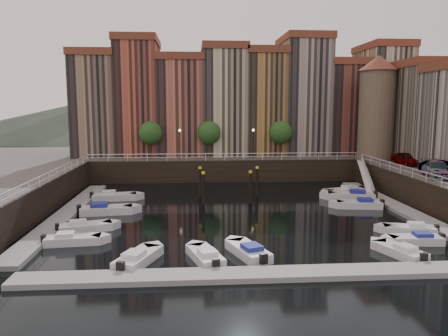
{
  "coord_description": "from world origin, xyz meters",
  "views": [
    {
      "loc": [
        -4.23,
        -41.96,
        10.25
      ],
      "look_at": [
        -0.95,
        4.0,
        3.7
      ],
      "focal_mm": 35.0,
      "sensor_mm": 36.0,
      "label": 1
    }
  ],
  "objects": [
    {
      "name": "mooring_pilings",
      "position": [
        -0.46,
        4.95,
        1.65
      ],
      "size": [
        6.84,
        4.18,
        3.78
      ],
      "color": "black",
      "rests_on": "ground"
    },
    {
      "name": "boat_right_2",
      "position": [
        12.65,
        0.27,
        0.36
      ],
      "size": [
        4.78,
        2.34,
        1.07
      ],
      "rotation": [
        0.0,
        0.0,
        2.99
      ],
      "color": "silver",
      "rests_on": "ground"
    },
    {
      "name": "boat_near_0",
      "position": [
        -7.93,
        -14.17,
        0.35
      ],
      "size": [
        3.1,
        4.57,
        1.04
      ],
      "rotation": [
        0.0,
        0.0,
        1.19
      ],
      "color": "silver",
      "rests_on": "ground"
    },
    {
      "name": "boat_left_2",
      "position": [
        -12.7,
        -0.45,
        0.4
      ],
      "size": [
        5.23,
        2.46,
        1.18
      ],
      "rotation": [
        0.0,
        0.0,
        0.13
      ],
      "color": "silver",
      "rests_on": "ground"
    },
    {
      "name": "far_terrace",
      "position": [
        3.31,
        23.5,
        10.95
      ],
      "size": [
        48.7,
        10.3,
        17.5
      ],
      "color": "#896E57",
      "rests_on": "quay_far"
    },
    {
      "name": "street_lamps",
      "position": [
        -1.0,
        17.2,
        5.9
      ],
      "size": [
        10.36,
        0.36,
        4.18
      ],
      "color": "black",
      "rests_on": "quay_far"
    },
    {
      "name": "car_c",
      "position": [
        20.48,
        0.18,
        3.8
      ],
      "size": [
        3.65,
        5.93,
        1.6
      ],
      "primitive_type": "imported",
      "rotation": [
        0.0,
        0.0,
        -0.27
      ],
      "color": "gray",
      "rests_on": "quay_right"
    },
    {
      "name": "car_a",
      "position": [
        21.65,
        9.01,
        3.79
      ],
      "size": [
        2.22,
        4.77,
        1.58
      ],
      "primitive_type": "imported",
      "rotation": [
        0.0,
        0.0,
        0.08
      ],
      "color": "gray",
      "rests_on": "quay_right"
    },
    {
      "name": "car_b",
      "position": [
        20.93,
        0.48,
        3.79
      ],
      "size": [
        2.13,
        4.96,
        1.59
      ],
      "primitive_type": "imported",
      "rotation": [
        0.0,
        0.0,
        0.09
      ],
      "color": "gray",
      "rests_on": "quay_right"
    },
    {
      "name": "boat_left_0",
      "position": [
        -13.37,
        -9.66,
        0.33
      ],
      "size": [
        4.34,
        1.92,
        0.98
      ],
      "rotation": [
        0.0,
        0.0,
        0.09
      ],
      "color": "silver",
      "rests_on": "ground"
    },
    {
      "name": "boat_left_3",
      "position": [
        -13.02,
        5.86,
        0.38
      ],
      "size": [
        5.03,
        2.24,
        1.14
      ],
      "rotation": [
        0.0,
        0.0,
        0.1
      ],
      "color": "silver",
      "rests_on": "ground"
    },
    {
      "name": "gangway",
      "position": [
        17.1,
        10.0,
        1.92
      ],
      "size": [
        2.78,
        8.32,
        3.73
      ],
      "color": "white",
      "rests_on": "ground"
    },
    {
      "name": "corner_tower",
      "position": [
        20.0,
        14.5,
        10.19
      ],
      "size": [
        5.2,
        5.2,
        13.8
      ],
      "color": "#6B5B4C",
      "rests_on": "quay_right"
    },
    {
      "name": "dock_near",
      "position": [
        0.0,
        -17.0,
        0.17
      ],
      "size": [
        30.0,
        2.0,
        0.35
      ],
      "primitive_type": "cube",
      "color": "gray",
      "rests_on": "ground"
    },
    {
      "name": "promenade_trees",
      "position": [
        -1.33,
        18.2,
        6.58
      ],
      "size": [
        21.2,
        3.2,
        5.2
      ],
      "color": "black",
      "rests_on": "quay_far"
    },
    {
      "name": "dock_right",
      "position": [
        16.2,
        -1.0,
        0.17
      ],
      "size": [
        2.0,
        28.0,
        0.35
      ],
      "primitive_type": "cube",
      "color": "gray",
      "rests_on": "ground"
    },
    {
      "name": "ground",
      "position": [
        0.0,
        0.0,
        0.0
      ],
      "size": [
        200.0,
        200.0,
        0.0
      ],
      "primitive_type": "plane",
      "color": "black",
      "rests_on": "ground"
    },
    {
      "name": "boat_near_3",
      "position": [
        9.97,
        -13.94,
        0.32
      ],
      "size": [
        2.8,
        4.24,
        0.96
      ],
      "rotation": [
        0.0,
        0.0,
        1.93
      ],
      "color": "silver",
      "rests_on": "ground"
    },
    {
      "name": "boat_near_1",
      "position": [
        -3.47,
        -13.99,
        0.33
      ],
      "size": [
        2.67,
        4.36,
        0.98
      ],
      "rotation": [
        0.0,
        0.0,
        1.87
      ],
      "color": "silver",
      "rests_on": "ground"
    },
    {
      "name": "boat_right_3",
      "position": [
        13.29,
        4.18,
        0.41
      ],
      "size": [
        5.4,
        3.05,
        1.21
      ],
      "rotation": [
        0.0,
        0.0,
        2.9
      ],
      "color": "silver",
      "rests_on": "ground"
    },
    {
      "name": "railings",
      "position": [
        0.0,
        4.88,
        3.79
      ],
      "size": [
        36.08,
        34.04,
        0.52
      ],
      "color": "white",
      "rests_on": "ground"
    },
    {
      "name": "boat_right_4",
      "position": [
        13.5,
        6.98,
        0.38
      ],
      "size": [
        4.99,
        2.88,
        1.12
      ],
      "rotation": [
        0.0,
        0.0,
        3.4
      ],
      "color": "silver",
      "rests_on": "ground"
    },
    {
      "name": "quay_far",
      "position": [
        0.0,
        26.0,
        1.5
      ],
      "size": [
        80.0,
        20.0,
        3.0
      ],
      "primitive_type": "cube",
      "color": "black",
      "rests_on": "ground"
    },
    {
      "name": "mountains",
      "position": [
        1.72,
        110.0,
        7.92
      ],
      "size": [
        145.0,
        100.0,
        18.0
      ],
      "color": "#2D382D",
      "rests_on": "ground"
    },
    {
      "name": "boat_left_1",
      "position": [
        -13.28,
        -6.23,
        0.34
      ],
      "size": [
        4.55,
        2.8,
        1.02
      ],
      "rotation": [
        0.0,
        0.0,
        0.31
      ],
      "color": "silver",
      "rests_on": "ground"
    },
    {
      "name": "dock_left",
      "position": [
        -16.2,
        -1.0,
        0.17
      ],
      "size": [
        2.0,
        28.0,
        0.35
      ],
      "primitive_type": "cube",
      "color": "gray",
      "rests_on": "ground"
    },
    {
      "name": "boat_near_2",
      "position": [
        -0.48,
        -13.27,
        0.35
      ],
      "size": [
        2.97,
        4.61,
        1.04
      ],
      "rotation": [
        0.0,
        0.0,
        1.91
      ],
      "color": "silver",
      "rests_on": "ground"
    },
    {
      "name": "boat_right_1",
      "position": [
        13.34,
        -8.76,
        0.33
      ],
      "size": [
        4.35,
        2.52,
        0.97
      ],
      "rotation": [
        0.0,
        0.0,
        2.88
      ],
      "color": "silver",
      "rests_on": "ground"
    },
    {
      "name": "boat_right_0",
      "position": [
        12.48,
        -11.41,
        0.32
      ],
      "size": [
        4.13,
        1.72,
        0.94
      ],
      "rotation": [
        0.0,
        0.0,
        3.08
      ],
      "color": "silver",
      "rests_on": "ground"
    }
  ]
}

